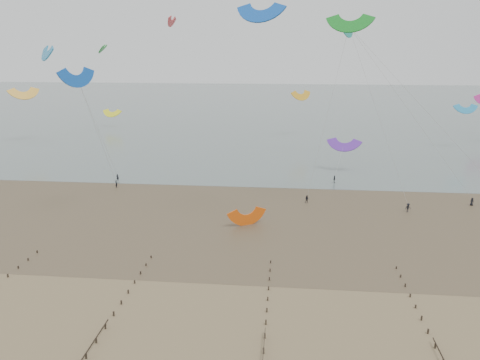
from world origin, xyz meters
name	(u,v)px	position (x,y,z in m)	size (l,w,h in m)	color
ground	(235,305)	(0.00, 0.00, 0.00)	(500.00, 500.00, 0.00)	brown
sea_and_shore	(233,210)	(-4.08, 34.40, 0.01)	(500.00, 665.00, 0.03)	#475654
kitesurfer_lead	(116,184)	(-31.94, 46.71, 0.86)	(0.63, 0.41, 1.72)	black
kitesurfers	(433,193)	(36.96, 46.69, 0.84)	(106.63, 19.99, 1.78)	black
grounded_kite	(247,225)	(-0.76, 26.87, 0.00)	(6.12, 3.21, 4.67)	#E2530E
kites_airborne	(228,75)	(-11.90, 90.06, 22.50)	(235.38, 129.82, 41.16)	#FF35AC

